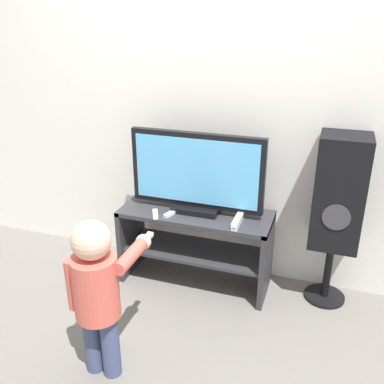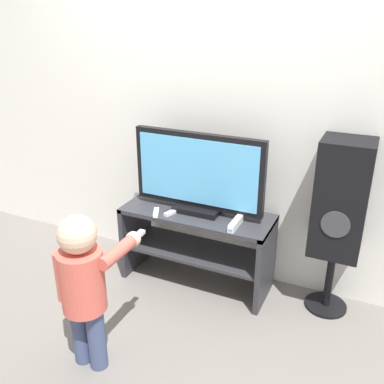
{
  "view_description": "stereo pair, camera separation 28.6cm",
  "coord_description": "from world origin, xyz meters",
  "px_view_note": "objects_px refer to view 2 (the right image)",
  "views": [
    {
      "loc": [
        0.85,
        -2.38,
        1.87
      ],
      "look_at": [
        0.0,
        0.12,
        0.76
      ],
      "focal_mm": 40.0,
      "sensor_mm": 36.0,
      "label": 1
    },
    {
      "loc": [
        1.12,
        -2.27,
        1.87
      ],
      "look_at": [
        0.0,
        0.12,
        0.76
      ],
      "focal_mm": 40.0,
      "sensor_mm": 36.0,
      "label": 2
    }
  ],
  "objects_px": {
    "child": "(84,281)",
    "remote_secondary": "(172,212)",
    "game_console": "(235,224)",
    "speaker_tower": "(341,203)",
    "television": "(198,174)",
    "remote_primary": "(156,212)"
  },
  "relations": [
    {
      "from": "child",
      "to": "speaker_tower",
      "type": "xyz_separation_m",
      "value": [
        1.14,
        1.08,
        0.23
      ]
    },
    {
      "from": "television",
      "to": "remote_primary",
      "type": "distance_m",
      "value": 0.4
    },
    {
      "from": "child",
      "to": "speaker_tower",
      "type": "relative_size",
      "value": 0.79
    },
    {
      "from": "game_console",
      "to": "speaker_tower",
      "type": "xyz_separation_m",
      "value": [
        0.61,
        0.19,
        0.19
      ]
    },
    {
      "from": "television",
      "to": "game_console",
      "type": "distance_m",
      "value": 0.43
    },
    {
      "from": "television",
      "to": "game_console",
      "type": "xyz_separation_m",
      "value": [
        0.32,
        -0.12,
        -0.25
      ]
    },
    {
      "from": "television",
      "to": "child",
      "type": "relative_size",
      "value": 1.0
    },
    {
      "from": "game_console",
      "to": "remote_secondary",
      "type": "xyz_separation_m",
      "value": [
        -0.47,
        0.0,
        -0.01
      ]
    },
    {
      "from": "remote_secondary",
      "to": "child",
      "type": "relative_size",
      "value": 0.14
    },
    {
      "from": "remote_secondary",
      "to": "speaker_tower",
      "type": "bearing_deg",
      "value": 10.0
    },
    {
      "from": "television",
      "to": "remote_primary",
      "type": "height_order",
      "value": "television"
    },
    {
      "from": "remote_primary",
      "to": "remote_secondary",
      "type": "xyz_separation_m",
      "value": [
        0.1,
        0.05,
        0.0
      ]
    },
    {
      "from": "television",
      "to": "speaker_tower",
      "type": "bearing_deg",
      "value": 4.54
    },
    {
      "from": "remote_primary",
      "to": "child",
      "type": "height_order",
      "value": "child"
    },
    {
      "from": "television",
      "to": "child",
      "type": "bearing_deg",
      "value": -101.64
    },
    {
      "from": "remote_primary",
      "to": "remote_secondary",
      "type": "height_order",
      "value": "same"
    },
    {
      "from": "remote_primary",
      "to": "game_console",
      "type": "bearing_deg",
      "value": 4.84
    },
    {
      "from": "game_console",
      "to": "child",
      "type": "distance_m",
      "value": 1.04
    },
    {
      "from": "television",
      "to": "remote_secondary",
      "type": "distance_m",
      "value": 0.33
    },
    {
      "from": "child",
      "to": "remote_secondary",
      "type": "bearing_deg",
      "value": 86.13
    },
    {
      "from": "speaker_tower",
      "to": "child",
      "type": "bearing_deg",
      "value": -136.49
    },
    {
      "from": "television",
      "to": "child",
      "type": "xyz_separation_m",
      "value": [
        -0.21,
        -1.01,
        -0.3
      ]
    }
  ]
}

